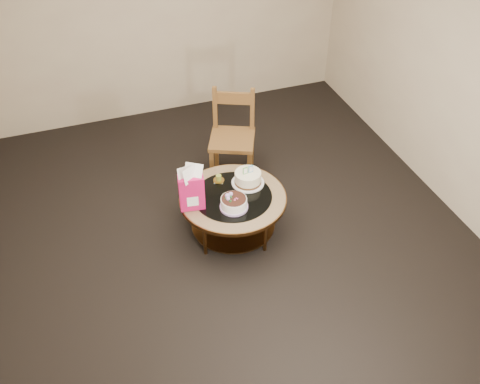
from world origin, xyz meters
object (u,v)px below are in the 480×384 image
object	(u,v)px
cream_cake	(248,178)
gift_bag	(191,188)
coffee_table	(233,202)
dining_chair	(233,136)
decorated_cake	(234,203)

from	to	relation	value
cream_cake	gift_bag	xyz separation A→B (m)	(-0.60, -0.15, 0.16)
coffee_table	dining_chair	bearing A→B (deg)	71.35
decorated_cake	dining_chair	size ratio (longest dim) A/B	0.26
decorated_cake	gift_bag	world-z (taller)	gift_bag
decorated_cake	cream_cake	distance (m)	0.38
gift_bag	dining_chair	bearing A→B (deg)	60.94
coffee_table	cream_cake	world-z (taller)	cream_cake
coffee_table	decorated_cake	bearing A→B (deg)	-106.22
cream_cake	dining_chair	xyz separation A→B (m)	(0.10, 0.74, -0.01)
coffee_table	dining_chair	xyz separation A→B (m)	(0.29, 0.87, 0.13)
dining_chair	coffee_table	bearing A→B (deg)	-84.63
gift_bag	dining_chair	world-z (taller)	dining_chair
gift_bag	dining_chair	size ratio (longest dim) A/B	0.45
coffee_table	gift_bag	xyz separation A→B (m)	(-0.40, -0.02, 0.30)
gift_bag	decorated_cake	bearing A→B (deg)	-12.85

